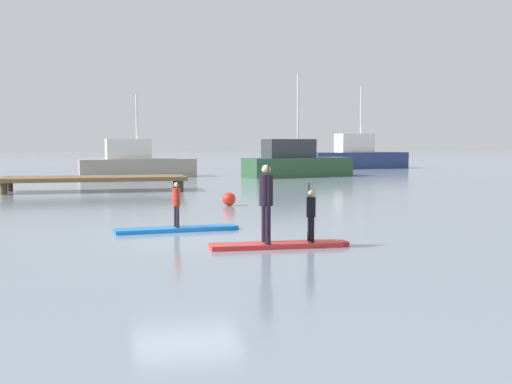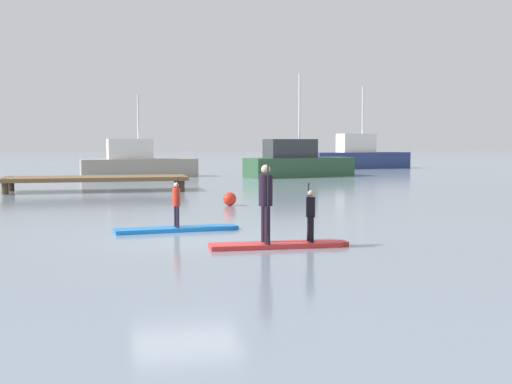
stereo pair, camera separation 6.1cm
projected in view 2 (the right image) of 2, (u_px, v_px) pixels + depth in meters
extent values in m
plane|color=gray|center=(186.00, 240.00, 15.47)|extent=(240.00, 240.00, 0.00)
cube|color=blue|center=(174.00, 229.00, 16.89)|extent=(3.03, 0.94, 0.10)
cube|color=blue|center=(232.00, 227.00, 17.38)|extent=(0.29, 0.45, 0.09)
cylinder|color=black|center=(176.00, 216.00, 17.00)|extent=(0.08, 0.08, 0.54)
cylinder|color=black|center=(178.00, 217.00, 16.77)|extent=(0.08, 0.08, 0.54)
cylinder|color=red|center=(176.00, 197.00, 16.85)|extent=(0.22, 0.22, 0.45)
sphere|color=beige|center=(176.00, 185.00, 16.82)|extent=(0.13, 0.13, 0.13)
cylinder|color=black|center=(178.00, 203.00, 16.70)|extent=(0.03, 0.03, 1.25)
cube|color=black|center=(178.00, 224.00, 16.74)|extent=(0.05, 0.14, 0.18)
cube|color=red|center=(275.00, 245.00, 14.34)|extent=(2.87, 0.67, 0.10)
cube|color=red|center=(341.00, 243.00, 14.63)|extent=(0.25, 0.43, 0.09)
cylinder|color=black|center=(264.00, 223.00, 14.43)|extent=(0.12, 0.12, 0.81)
cylinder|color=black|center=(267.00, 225.00, 14.09)|extent=(0.12, 0.12, 0.81)
cylinder|color=black|center=(266.00, 190.00, 14.21)|extent=(0.30, 0.30, 0.67)
sphere|color=beige|center=(266.00, 169.00, 14.17)|extent=(0.19, 0.19, 0.19)
cylinder|color=black|center=(268.00, 205.00, 14.01)|extent=(0.03, 0.03, 1.69)
cube|color=black|center=(268.00, 240.00, 14.07)|extent=(0.03, 0.14, 0.18)
cylinder|color=black|center=(309.00, 229.00, 14.58)|extent=(0.08, 0.08, 0.54)
cylinder|color=black|center=(312.00, 230.00, 14.36)|extent=(0.08, 0.08, 0.54)
cylinder|color=black|center=(311.00, 207.00, 14.43)|extent=(0.20, 0.20, 0.44)
sphere|color=tan|center=(311.00, 193.00, 14.41)|extent=(0.13, 0.13, 0.13)
cylinder|color=black|center=(308.00, 212.00, 14.61)|extent=(0.03, 0.03, 1.27)
cube|color=black|center=(308.00, 236.00, 14.65)|extent=(0.03, 0.14, 0.18)
cube|color=navy|center=(360.00, 160.00, 54.19)|extent=(8.40, 3.12, 1.31)
cube|color=white|center=(356.00, 143.00, 53.96)|extent=(3.03, 1.95, 1.51)
cylinder|color=silver|center=(363.00, 110.00, 53.94)|extent=(0.12, 0.12, 3.81)
cube|color=#2D5638|center=(300.00, 167.00, 41.92)|extent=(7.37, 3.90, 1.21)
cube|color=#33383D|center=(290.00, 148.00, 41.50)|extent=(3.50, 2.17, 1.17)
cylinder|color=silver|center=(299.00, 107.00, 41.61)|extent=(0.12, 0.12, 4.06)
cube|color=#9E9384|center=(139.00, 168.00, 41.73)|extent=(7.30, 2.63, 1.14)
cube|color=white|center=(130.00, 149.00, 41.46)|extent=(2.85, 1.62, 1.25)
cylinder|color=silver|center=(138.00, 117.00, 41.47)|extent=(0.12, 0.12, 2.74)
cube|color=brown|center=(96.00, 178.00, 30.03)|extent=(8.13, 2.45, 0.18)
cylinder|color=#473828|center=(5.00, 187.00, 28.33)|extent=(0.28, 0.28, 0.67)
cylinder|color=#473828|center=(11.00, 184.00, 30.13)|extent=(0.28, 0.28, 0.67)
cylinder|color=#473828|center=(181.00, 184.00, 29.97)|extent=(0.28, 0.28, 0.67)
cylinder|color=#473828|center=(177.00, 181.00, 31.77)|extent=(0.28, 0.28, 0.67)
sphere|color=red|center=(230.00, 199.00, 23.46)|extent=(0.48, 0.48, 0.48)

